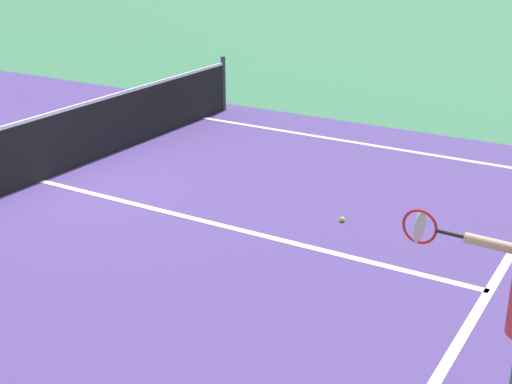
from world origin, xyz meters
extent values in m
plane|color=#38724C|center=(0.00, 0.00, 0.00)|extent=(60.00, 60.00, 0.00)
cube|color=#4C387A|center=(0.00, 0.00, 0.00)|extent=(10.62, 24.40, 0.00)
cube|color=white|center=(0.00, -6.40, 0.00)|extent=(8.22, 0.10, 0.01)
cube|color=white|center=(0.00, -3.20, 0.00)|extent=(0.10, 6.40, 0.01)
cylinder|color=#33383D|center=(4.82, 0.00, 0.54)|extent=(0.09, 0.09, 1.07)
cube|color=black|center=(0.00, 0.00, 0.46)|extent=(9.65, 0.02, 0.91)
cube|color=white|center=(0.00, 0.00, 0.94)|extent=(9.65, 0.03, 0.05)
cylinder|color=tan|center=(-1.86, -6.81, 1.36)|extent=(0.11, 0.57, 0.08)
cylinder|color=black|center=(-1.84, -6.41, 1.36)|extent=(0.04, 0.22, 0.03)
torus|color=red|center=(-1.83, -6.17, 1.36)|extent=(0.04, 0.28, 0.28)
cylinder|color=silver|center=(-1.83, -6.17, 1.36)|extent=(0.25, 0.02, 0.25)
sphere|color=#CCE033|center=(0.88, -4.37, 0.03)|extent=(0.07, 0.07, 0.07)
camera|label=1|loc=(-6.68, -7.63, 3.52)|focal=49.73mm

